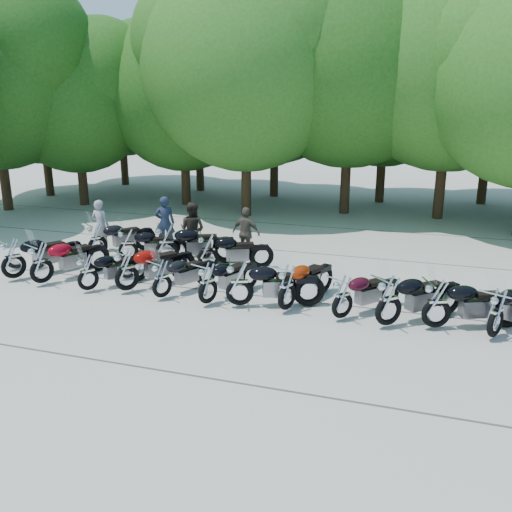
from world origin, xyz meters
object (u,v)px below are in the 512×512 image
(motorcycle_4, at_px, (162,278))
(motorcycle_5, at_px, (208,282))
(motorcycle_0, at_px, (13,257))
(rider_2, at_px, (246,233))
(motorcycle_8, at_px, (343,296))
(motorcycle_10, at_px, (437,302))
(motorcycle_6, at_px, (240,282))
(motorcycle_15, at_px, (167,242))
(motorcycle_7, at_px, (287,286))
(motorcycle_14, at_px, (128,243))
(rider_3, at_px, (165,223))
(rider_0, at_px, (101,226))
(motorcycle_1, at_px, (41,262))
(motorcycle_11, at_px, (497,312))
(motorcycle_9, at_px, (389,299))
(motorcycle_13, at_px, (97,239))
(motorcycle_2, at_px, (88,271))
(motorcycle_16, at_px, (208,250))
(motorcycle_3, at_px, (126,268))
(rider_1, at_px, (192,229))

(motorcycle_4, bearing_deg, motorcycle_5, -156.28)
(motorcycle_0, xyz_separation_m, rider_2, (5.62, 4.18, 0.15))
(motorcycle_8, bearing_deg, motorcycle_10, -139.96)
(motorcycle_6, xyz_separation_m, motorcycle_15, (-3.40, 2.78, 0.04))
(motorcycle_7, distance_m, motorcycle_15, 5.31)
(motorcycle_8, bearing_deg, motorcycle_14, 17.87)
(motorcycle_14, relative_size, rider_3, 1.18)
(rider_0, bearing_deg, motorcycle_1, 98.30)
(motorcycle_5, bearing_deg, motorcycle_11, -157.94)
(motorcycle_15, distance_m, rider_2, 2.58)
(motorcycle_9, relative_size, motorcycle_11, 1.09)
(motorcycle_15, height_order, rider_0, rider_0)
(motorcycle_4, xyz_separation_m, rider_3, (-2.18, 4.51, 0.33))
(motorcycle_0, bearing_deg, motorcycle_7, -150.98)
(motorcycle_13, bearing_deg, motorcycle_7, -163.79)
(motorcycle_1, xyz_separation_m, motorcycle_13, (-0.06, 2.83, -0.03))
(motorcycle_2, distance_m, motorcycle_16, 3.66)
(rider_2, bearing_deg, motorcycle_16, 76.66)
(motorcycle_15, bearing_deg, motorcycle_3, 159.86)
(motorcycle_6, xyz_separation_m, motorcycle_13, (-5.91, 2.77, -0.02))
(motorcycle_0, distance_m, motorcycle_6, 6.89)
(motorcycle_4, relative_size, rider_0, 1.18)
(motorcycle_14, xyz_separation_m, rider_0, (-1.56, 0.89, 0.27))
(motorcycle_3, bearing_deg, motorcycle_14, -26.91)
(motorcycle_0, relative_size, motorcycle_9, 1.00)
(motorcycle_5, xyz_separation_m, rider_0, (-5.44, 3.62, 0.27))
(motorcycle_0, bearing_deg, rider_2, -114.79)
(motorcycle_3, xyz_separation_m, motorcycle_14, (-1.45, 2.53, -0.07))
(rider_0, bearing_deg, motorcycle_7, 156.87)
(motorcycle_2, height_order, motorcycle_14, motorcycle_14)
(motorcycle_2, height_order, motorcycle_11, motorcycle_11)
(motorcycle_14, distance_m, rider_2, 3.79)
(motorcycle_0, height_order, motorcycle_1, motorcycle_0)
(motorcycle_1, bearing_deg, rider_2, -112.36)
(motorcycle_1, height_order, motorcycle_16, motorcycle_1)
(motorcycle_8, bearing_deg, motorcycle_0, 37.65)
(motorcycle_5, height_order, rider_0, rider_0)
(motorcycle_6, xyz_separation_m, motorcycle_14, (-4.70, 2.65, -0.06))
(motorcycle_6, bearing_deg, rider_2, -4.69)
(rider_3, bearing_deg, motorcycle_0, 35.54)
(motorcycle_0, xyz_separation_m, motorcycle_16, (4.94, 2.62, -0.06))
(rider_0, xyz_separation_m, rider_1, (3.25, 0.35, 0.02))
(motorcycle_6, xyz_separation_m, motorcycle_9, (3.62, -0.14, 0.02))
(motorcycle_3, bearing_deg, motorcycle_5, -151.60)
(motorcycle_4, bearing_deg, motorcycle_2, 28.24)
(rider_0, distance_m, rider_2, 5.04)
(motorcycle_14, bearing_deg, motorcycle_16, -110.54)
(motorcycle_9, bearing_deg, motorcycle_11, -131.18)
(motorcycle_1, height_order, rider_2, rider_2)
(motorcycle_1, distance_m, motorcycle_6, 5.84)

